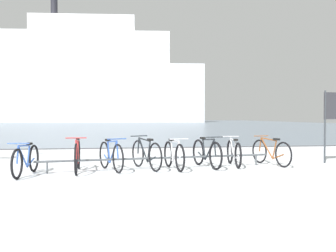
{
  "coord_description": "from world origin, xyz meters",
  "views": [
    {
      "loc": [
        -2.27,
        -5.96,
        1.3
      ],
      "look_at": [
        -0.7,
        5.19,
        1.02
      ],
      "focal_mm": 41.59,
      "sensor_mm": 36.0,
      "label": 1
    }
  ],
  "objects_px": {
    "bicycle_5": "(207,153)",
    "bicycle_7": "(271,152)",
    "bicycle_0": "(26,160)",
    "ferry_ship": "(87,79)",
    "bicycle_2": "(111,156)",
    "info_sign": "(332,114)",
    "bicycle_6": "(234,153)",
    "bicycle_4": "(174,155)",
    "bicycle_3": "(146,154)",
    "bicycle_1": "(77,156)"
  },
  "relations": [
    {
      "from": "info_sign",
      "to": "bicycle_0",
      "type": "bearing_deg",
      "value": -171.18
    },
    {
      "from": "bicycle_2",
      "to": "bicycle_5",
      "type": "distance_m",
      "value": 2.42
    },
    {
      "from": "info_sign",
      "to": "ferry_ship",
      "type": "relative_size",
      "value": 0.04
    },
    {
      "from": "bicycle_5",
      "to": "ferry_ship",
      "type": "xyz_separation_m",
      "value": [
        -8.07,
        78.65,
        9.37
      ]
    },
    {
      "from": "bicycle_1",
      "to": "bicycle_4",
      "type": "bearing_deg",
      "value": 2.82
    },
    {
      "from": "bicycle_0",
      "to": "bicycle_3",
      "type": "relative_size",
      "value": 1.07
    },
    {
      "from": "bicycle_4",
      "to": "bicycle_5",
      "type": "distance_m",
      "value": 0.92
    },
    {
      "from": "bicycle_3",
      "to": "bicycle_6",
      "type": "xyz_separation_m",
      "value": [
        2.33,
        0.3,
        -0.02
      ]
    },
    {
      "from": "bicycle_0",
      "to": "info_sign",
      "type": "xyz_separation_m",
      "value": [
        7.97,
        1.24,
        1.03
      ]
    },
    {
      "from": "bicycle_1",
      "to": "ferry_ship",
      "type": "bearing_deg",
      "value": 93.54
    },
    {
      "from": "bicycle_4",
      "to": "ferry_ship",
      "type": "xyz_separation_m",
      "value": [
        -7.19,
        78.91,
        9.38
      ]
    },
    {
      "from": "ferry_ship",
      "to": "bicycle_4",
      "type": "bearing_deg",
      "value": -84.8
    },
    {
      "from": "bicycle_0",
      "to": "ferry_ship",
      "type": "xyz_separation_m",
      "value": [
        -3.81,
        79.4,
        9.39
      ]
    },
    {
      "from": "bicycle_1",
      "to": "bicycle_3",
      "type": "relative_size",
      "value": 1.13
    },
    {
      "from": "bicycle_2",
      "to": "bicycle_3",
      "type": "bearing_deg",
      "value": 11.17
    },
    {
      "from": "bicycle_0",
      "to": "bicycle_2",
      "type": "relative_size",
      "value": 1.11
    },
    {
      "from": "bicycle_5",
      "to": "bicycle_0",
      "type": "bearing_deg",
      "value": -169.99
    },
    {
      "from": "bicycle_0",
      "to": "bicycle_4",
      "type": "xyz_separation_m",
      "value": [
        3.37,
        0.5,
        0.01
      ]
    },
    {
      "from": "bicycle_0",
      "to": "info_sign",
      "type": "bearing_deg",
      "value": 8.82
    },
    {
      "from": "bicycle_2",
      "to": "bicycle_6",
      "type": "bearing_deg",
      "value": 8.46
    },
    {
      "from": "bicycle_1",
      "to": "bicycle_2",
      "type": "bearing_deg",
      "value": 6.89
    },
    {
      "from": "bicycle_2",
      "to": "info_sign",
      "type": "relative_size",
      "value": 0.76
    },
    {
      "from": "bicycle_3",
      "to": "bicycle_0",
      "type": "bearing_deg",
      "value": -166.54
    },
    {
      "from": "bicycle_6",
      "to": "info_sign",
      "type": "distance_m",
      "value": 3.12
    },
    {
      "from": "bicycle_5",
      "to": "bicycle_6",
      "type": "bearing_deg",
      "value": 14.51
    },
    {
      "from": "bicycle_6",
      "to": "bicycle_0",
      "type": "bearing_deg",
      "value": -169.29
    },
    {
      "from": "bicycle_5",
      "to": "bicycle_7",
      "type": "relative_size",
      "value": 1.03
    },
    {
      "from": "bicycle_3",
      "to": "bicycle_7",
      "type": "distance_m",
      "value": 3.37
    },
    {
      "from": "bicycle_0",
      "to": "bicycle_3",
      "type": "bearing_deg",
      "value": 13.46
    },
    {
      "from": "bicycle_2",
      "to": "info_sign",
      "type": "xyz_separation_m",
      "value": [
        6.12,
        0.76,
        1.01
      ]
    },
    {
      "from": "bicycle_7",
      "to": "ferry_ship",
      "type": "relative_size",
      "value": 0.03
    },
    {
      "from": "bicycle_0",
      "to": "bicycle_3",
      "type": "height_order",
      "value": "bicycle_3"
    },
    {
      "from": "bicycle_6",
      "to": "ferry_ship",
      "type": "bearing_deg",
      "value": 96.43
    },
    {
      "from": "bicycle_0",
      "to": "bicycle_6",
      "type": "distance_m",
      "value": 5.12
    },
    {
      "from": "info_sign",
      "to": "bicycle_2",
      "type": "bearing_deg",
      "value": -172.94
    },
    {
      "from": "bicycle_1",
      "to": "info_sign",
      "type": "distance_m",
      "value": 7.02
    },
    {
      "from": "bicycle_5",
      "to": "ferry_ship",
      "type": "distance_m",
      "value": 79.62
    },
    {
      "from": "bicycle_3",
      "to": "info_sign",
      "type": "bearing_deg",
      "value": 6.38
    },
    {
      "from": "bicycle_0",
      "to": "bicycle_1",
      "type": "bearing_deg",
      "value": 19.71
    },
    {
      "from": "bicycle_7",
      "to": "ferry_ship",
      "type": "xyz_separation_m",
      "value": [
        -9.88,
        78.42,
        9.38
      ]
    },
    {
      "from": "bicycle_1",
      "to": "ferry_ship",
      "type": "xyz_separation_m",
      "value": [
        -4.89,
        79.02,
        9.36
      ]
    },
    {
      "from": "bicycle_6",
      "to": "bicycle_4",
      "type": "bearing_deg",
      "value": -164.71
    },
    {
      "from": "bicycle_1",
      "to": "bicycle_6",
      "type": "bearing_deg",
      "value": 8.16
    },
    {
      "from": "bicycle_5",
      "to": "bicycle_2",
      "type": "bearing_deg",
      "value": -173.54
    },
    {
      "from": "bicycle_0",
      "to": "bicycle_7",
      "type": "relative_size",
      "value": 1.05
    },
    {
      "from": "bicycle_4",
      "to": "bicycle_7",
      "type": "distance_m",
      "value": 2.73
    },
    {
      "from": "bicycle_0",
      "to": "bicycle_2",
      "type": "height_order",
      "value": "bicycle_2"
    },
    {
      "from": "bicycle_3",
      "to": "bicycle_4",
      "type": "relative_size",
      "value": 1.0
    },
    {
      "from": "bicycle_2",
      "to": "bicycle_1",
      "type": "bearing_deg",
      "value": -173.11
    },
    {
      "from": "bicycle_6",
      "to": "ferry_ship",
      "type": "relative_size",
      "value": 0.03
    }
  ]
}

